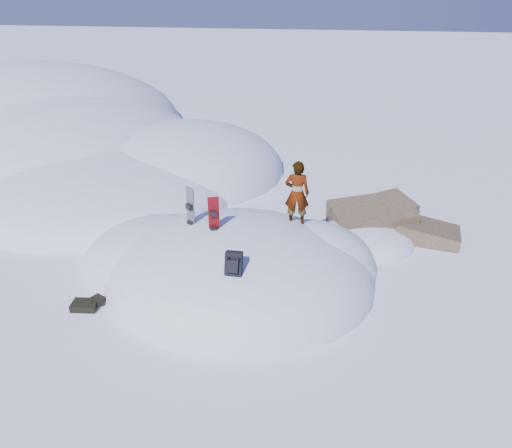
# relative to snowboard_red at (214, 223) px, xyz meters

# --- Properties ---
(ground) EXTENTS (120.00, 120.00, 0.00)m
(ground) POSITION_rel_snowboard_red_xyz_m (0.57, 0.07, -1.64)
(ground) COLOR white
(ground) RESTS_ON ground
(snow_mound) EXTENTS (8.00, 6.00, 3.00)m
(snow_mound) POSITION_rel_snowboard_red_xyz_m (0.40, 0.31, -1.64)
(snow_mound) COLOR white
(snow_mound) RESTS_ON ground
(snow_ridge) EXTENTS (21.50, 18.50, 6.40)m
(snow_ridge) POSITION_rel_snowboard_red_xyz_m (-9.86, 9.91, -1.64)
(snow_ridge) COLOR white
(snow_ridge) RESTS_ON ground
(rock_outcrop) EXTENTS (4.68, 4.41, 1.68)m
(rock_outcrop) POSITION_rel_snowboard_red_xyz_m (4.29, 3.08, -1.63)
(rock_outcrop) COLOR brown
(rock_outcrop) RESTS_ON ground
(snowboard_red) EXTENTS (0.30, 0.22, 1.46)m
(snowboard_red) POSITION_rel_snowboard_red_xyz_m (0.00, 0.00, 0.00)
(snowboard_red) COLOR red
(snowboard_red) RESTS_ON snow_mound
(snowboard_dark) EXTENTS (0.29, 0.30, 1.62)m
(snowboard_dark) POSITION_rel_snowboard_red_xyz_m (-0.71, 0.42, -0.08)
(snowboard_dark) COLOR black
(snowboard_dark) RESTS_ON snow_mound
(backpack) EXTENTS (0.38, 0.46, 0.61)m
(backpack) POSITION_rel_snowboard_red_xyz_m (0.76, -1.54, -0.16)
(backpack) COLOR black
(backpack) RESTS_ON snow_mound
(gear_pile) EXTENTS (0.78, 0.59, 0.21)m
(gear_pile) POSITION_rel_snowboard_red_xyz_m (-2.79, -1.63, -1.54)
(gear_pile) COLOR black
(gear_pile) RESTS_ON ground
(person) EXTENTS (0.64, 0.43, 1.76)m
(person) POSITION_rel_snowboard_red_xyz_m (1.95, 1.08, 0.43)
(person) COLOR slate
(person) RESTS_ON snow_mound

